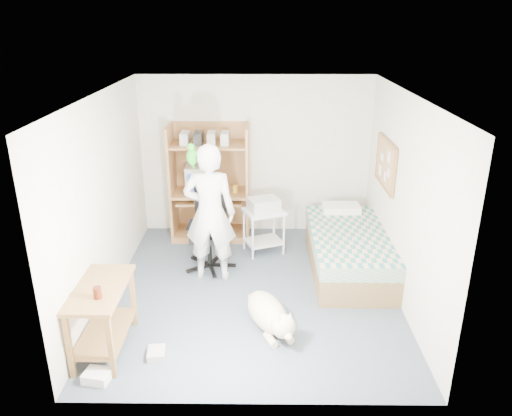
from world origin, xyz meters
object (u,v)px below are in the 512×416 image
at_px(person, 210,213).
at_px(side_desk, 102,309).
at_px(computer_hutch, 210,187).
at_px(dog, 270,314).
at_px(office_chair, 210,240).
at_px(printer_cart, 264,224).
at_px(bed, 348,250).

bearing_deg(person, side_desk, 61.03).
relative_size(computer_hutch, person, 0.97).
height_order(computer_hutch, side_desk, computer_hutch).
distance_m(computer_hutch, dog, 2.78).
bearing_deg(dog, office_chair, 95.60).
bearing_deg(printer_cart, dog, -109.73).
xyz_separation_m(dog, printer_cart, (-0.06, 1.97, 0.25)).
bearing_deg(office_chair, dog, -59.18).
bearing_deg(person, printer_cart, -129.86).
relative_size(computer_hutch, side_desk, 1.80).
relative_size(office_chair, dog, 1.02).
relative_size(bed, office_chair, 1.81).
xyz_separation_m(computer_hutch, dog, (0.89, -2.55, -0.63)).
xyz_separation_m(person, printer_cart, (0.71, 0.77, -0.49)).
distance_m(side_desk, person, 1.91).
relative_size(computer_hutch, office_chair, 1.62).
height_order(bed, printer_cart, printer_cart).
xyz_separation_m(computer_hutch, office_chair, (0.08, -1.04, -0.42)).
height_order(office_chair, dog, office_chair).
relative_size(computer_hutch, bed, 0.89).
bearing_deg(office_chair, person, -78.72).
height_order(dog, printer_cart, printer_cart).
bearing_deg(printer_cart, office_chair, -170.07).
bearing_deg(person, computer_hutch, -81.99).
bearing_deg(computer_hutch, dog, -70.79).
xyz_separation_m(office_chair, person, (0.05, -0.31, 0.53)).
distance_m(computer_hutch, bed, 2.35).
height_order(computer_hutch, printer_cart, computer_hutch).
xyz_separation_m(side_desk, printer_cart, (1.68, 2.36, -0.05)).
relative_size(side_desk, printer_cart, 1.48).
bearing_deg(person, office_chair, -78.72).
distance_m(side_desk, printer_cart, 2.90).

